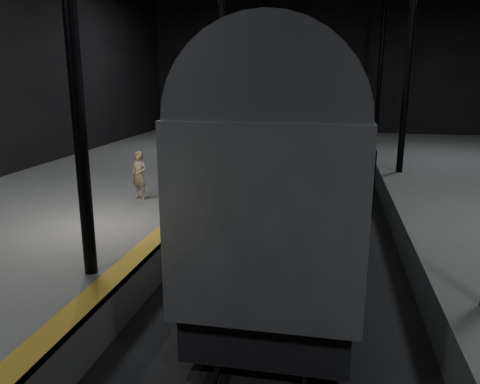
# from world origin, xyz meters

# --- Properties ---
(ground) EXTENTS (44.00, 44.00, 0.00)m
(ground) POSITION_xyz_m (0.00, 0.00, 0.00)
(ground) COLOR black
(ground) RESTS_ON ground
(platform_left) EXTENTS (9.00, 43.80, 1.00)m
(platform_left) POSITION_xyz_m (-7.50, 0.00, 0.50)
(platform_left) COLOR #555552
(platform_left) RESTS_ON ground
(tactile_strip) EXTENTS (0.50, 43.80, 0.01)m
(tactile_strip) POSITION_xyz_m (-3.25, 0.00, 1.00)
(tactile_strip) COLOR olive
(tactile_strip) RESTS_ON platform_left
(track) EXTENTS (2.40, 43.00, 0.24)m
(track) POSITION_xyz_m (0.00, 0.00, 0.07)
(track) COLOR #3F3328
(track) RESTS_ON ground
(train) EXTENTS (3.19, 21.35, 5.71)m
(train) POSITION_xyz_m (-0.00, 4.87, 3.18)
(train) COLOR gray
(train) RESTS_ON ground
(woman) EXTENTS (0.66, 0.54, 1.57)m
(woman) POSITION_xyz_m (-5.14, 1.77, 1.79)
(woman) COLOR #8D7756
(woman) RESTS_ON platform_left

